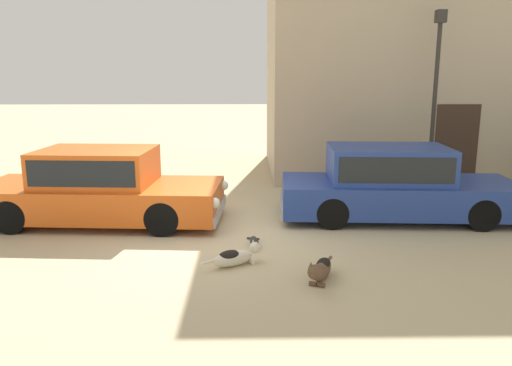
# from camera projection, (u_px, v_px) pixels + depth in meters

# --- Properties ---
(ground_plane) EXTENTS (80.00, 80.00, 0.00)m
(ground_plane) POSITION_uv_depth(u_px,v_px,m) (207.00, 234.00, 8.95)
(ground_plane) COLOR tan
(parked_sedan_nearest) EXTENTS (4.84, 2.08, 1.43)m
(parked_sedan_nearest) POSITION_uv_depth(u_px,v_px,m) (99.00, 186.00, 9.57)
(parked_sedan_nearest) COLOR #D15619
(parked_sedan_nearest) RESTS_ON ground_plane
(parked_sedan_second) EXTENTS (4.80, 1.97, 1.45)m
(parked_sedan_second) POSITION_uv_depth(u_px,v_px,m) (394.00, 183.00, 9.81)
(parked_sedan_second) COLOR navy
(parked_sedan_second) RESTS_ON ground_plane
(apartment_block) EXTENTS (13.11, 5.10, 8.63)m
(apartment_block) POSITION_uv_depth(u_px,v_px,m) (497.00, 22.00, 14.33)
(apartment_block) COLOR tan
(apartment_block) RESTS_ON ground_plane
(stray_dog_spotted) EXTENTS (0.95, 0.56, 0.34)m
(stray_dog_spotted) POSITION_uv_depth(u_px,v_px,m) (235.00, 256.00, 7.46)
(stray_dog_spotted) COLOR beige
(stray_dog_spotted) RESTS_ON ground_plane
(stray_dog_tan) EXTENTS (0.49, 1.01, 0.39)m
(stray_dog_tan) POSITION_uv_depth(u_px,v_px,m) (321.00, 269.00, 6.90)
(stray_dog_tan) COLOR brown
(stray_dog_tan) RESTS_ON ground_plane
(stray_cat) EXTENTS (0.22, 0.61, 0.16)m
(stray_cat) POSITION_uv_depth(u_px,v_px,m) (254.00, 242.00, 8.33)
(stray_cat) COLOR #2D2B28
(stray_cat) RESTS_ON ground_plane
(street_lamp) EXTENTS (0.22, 0.22, 4.25)m
(street_lamp) POSITION_uv_depth(u_px,v_px,m) (436.00, 81.00, 11.53)
(street_lamp) COLOR #2D2B28
(street_lamp) RESTS_ON ground_plane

